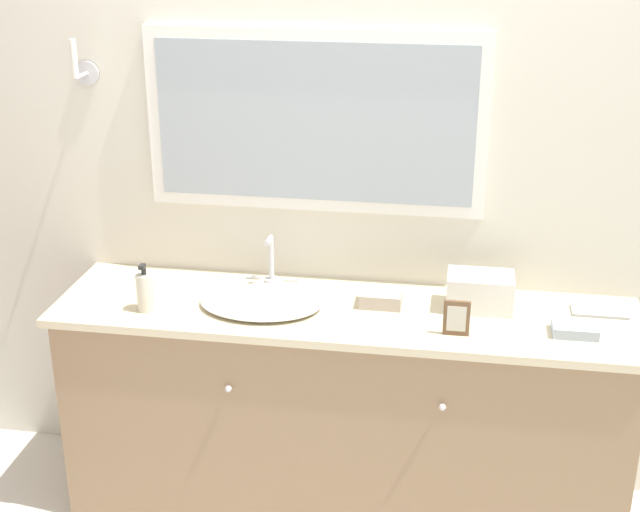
% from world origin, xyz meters
% --- Properties ---
extents(wall_back, '(8.00, 0.18, 2.55)m').
position_xyz_m(wall_back, '(-0.00, 0.57, 1.28)').
color(wall_back, silver).
rests_on(wall_back, ground_plane).
extents(vanity_counter, '(2.12, 0.55, 0.85)m').
position_xyz_m(vanity_counter, '(0.00, 0.27, 0.43)').
color(vanity_counter, '#937556').
rests_on(vanity_counter, ground_plane).
extents(sink_basin, '(0.45, 0.38, 0.21)m').
position_xyz_m(sink_basin, '(-0.30, 0.25, 0.87)').
color(sink_basin, silver).
rests_on(sink_basin, vanity_counter).
extents(soap_bottle, '(0.06, 0.06, 0.18)m').
position_xyz_m(soap_bottle, '(-0.70, 0.14, 0.93)').
color(soap_bottle, beige).
rests_on(soap_bottle, vanity_counter).
extents(appliance_box, '(0.24, 0.16, 0.13)m').
position_xyz_m(appliance_box, '(0.48, 0.36, 0.92)').
color(appliance_box, white).
rests_on(appliance_box, vanity_counter).
extents(picture_frame, '(0.09, 0.01, 0.13)m').
position_xyz_m(picture_frame, '(0.40, 0.13, 0.92)').
color(picture_frame, brown).
rests_on(picture_frame, vanity_counter).
extents(hand_towel_near_sink, '(0.15, 0.11, 0.04)m').
position_xyz_m(hand_towel_near_sink, '(0.80, 0.20, 0.87)').
color(hand_towel_near_sink, '#A8B7C6').
rests_on(hand_towel_near_sink, vanity_counter).
extents(hand_towel_far_corner, '(0.15, 0.12, 0.05)m').
position_xyz_m(hand_towel_far_corner, '(0.13, 0.33, 0.88)').
color(hand_towel_far_corner, '#B7A899').
rests_on(hand_towel_far_corner, vanity_counter).
extents(metal_tray, '(0.20, 0.09, 0.01)m').
position_xyz_m(metal_tray, '(0.91, 0.38, 0.86)').
color(metal_tray, '#ADADB2').
rests_on(metal_tray, vanity_counter).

